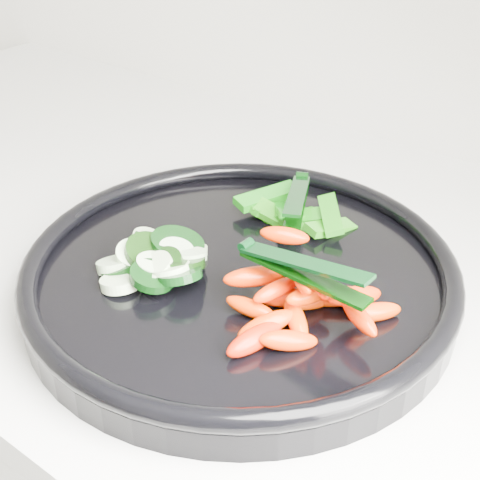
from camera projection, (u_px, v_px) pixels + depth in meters
The scene contains 6 objects.
veggie_tray at pixel (240, 274), 0.58m from camera, with size 0.49×0.49×0.04m.
cucumber_pile at pixel (156, 258), 0.58m from camera, with size 0.12×0.11×0.04m.
carrot_pile at pixel (300, 300), 0.51m from camera, with size 0.14×0.14×0.05m.
pepper_pile at pixel (292, 212), 0.65m from camera, with size 0.12×0.09×0.04m.
tong_carrot at pixel (300, 268), 0.49m from camera, with size 0.11×0.02×0.02m.
tong_pepper at pixel (297, 199), 0.63m from camera, with size 0.06×0.11×0.02m.
Camera 1 is at (0.07, 1.24, 1.28)m, focal length 50.00 mm.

